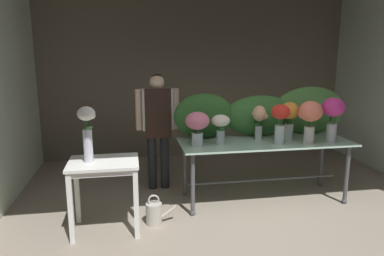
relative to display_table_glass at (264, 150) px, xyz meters
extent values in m
plane|color=gray|center=(-0.46, 0.38, -0.67)|extent=(8.28, 8.28, 0.00)
cube|color=#706656|center=(-0.46, 2.27, 0.75)|extent=(5.57, 0.12, 2.84)
cube|color=#A8D2BA|center=(0.00, 0.00, 0.11)|extent=(2.16, 0.82, 0.02)
cylinder|color=#4C4C51|center=(-0.98, -0.31, -0.29)|extent=(0.05, 0.05, 0.77)
sphere|color=#4C4C51|center=(-0.98, -0.31, -0.64)|extent=(0.07, 0.07, 0.07)
cylinder|color=#4C4C51|center=(0.98, -0.31, -0.29)|extent=(0.05, 0.05, 0.77)
sphere|color=#4C4C51|center=(0.98, -0.31, -0.64)|extent=(0.07, 0.07, 0.07)
cylinder|color=#4C4C51|center=(-0.98, 0.31, -0.29)|extent=(0.05, 0.05, 0.77)
sphere|color=#4C4C51|center=(-0.98, 0.31, -0.64)|extent=(0.07, 0.07, 0.07)
cylinder|color=#4C4C51|center=(0.98, 0.31, -0.29)|extent=(0.05, 0.05, 0.77)
sphere|color=#4C4C51|center=(0.98, 0.31, -0.64)|extent=(0.07, 0.07, 0.07)
cylinder|color=#4C4C51|center=(0.00, 0.00, -0.40)|extent=(1.96, 0.03, 0.03)
cube|color=white|center=(-1.96, -0.49, 0.09)|extent=(0.72, 0.55, 0.03)
cube|color=white|center=(-1.96, -0.49, 0.05)|extent=(0.66, 0.49, 0.06)
cube|color=white|center=(-2.28, -0.73, -0.30)|extent=(0.05, 0.05, 0.75)
cube|color=white|center=(-1.64, -0.73, -0.30)|extent=(0.05, 0.05, 0.75)
cube|color=white|center=(-2.28, -0.25, -0.30)|extent=(0.05, 0.05, 0.75)
cube|color=white|center=(-1.64, -0.25, -0.30)|extent=(0.05, 0.05, 0.75)
cylinder|color=#232328|center=(-1.39, 0.64, -0.24)|extent=(0.12, 0.12, 0.85)
cylinder|color=#232328|center=(-1.21, 0.64, -0.24)|extent=(0.12, 0.12, 0.85)
cube|color=silver|center=(-1.30, 0.64, 0.46)|extent=(0.41, 0.22, 0.55)
cube|color=black|center=(-1.30, 0.52, 0.42)|extent=(0.35, 0.02, 0.67)
cylinder|color=beige|center=(-1.55, 0.64, 0.46)|extent=(0.09, 0.09, 0.55)
cylinder|color=beige|center=(-1.05, 0.64, 0.46)|extent=(0.09, 0.09, 0.55)
sphere|color=beige|center=(-1.30, 0.64, 0.82)|extent=(0.20, 0.20, 0.20)
ellipsoid|color=black|center=(-1.30, 0.66, 0.89)|extent=(0.15, 0.15, 0.09)
ellipsoid|color=#2D6028|center=(-0.73, 0.29, 0.41)|extent=(0.79, 0.32, 0.58)
ellipsoid|color=#387033|center=(0.03, 0.29, 0.39)|extent=(0.99, 0.31, 0.54)
ellipsoid|color=#477F3D|center=(0.73, 0.29, 0.44)|extent=(1.03, 0.26, 0.65)
cylinder|color=silver|center=(0.11, -0.18, 0.23)|extent=(0.12, 0.12, 0.23)
cylinder|color=#9EBCB2|center=(0.11, -0.18, 0.17)|extent=(0.11, 0.11, 0.10)
cylinder|color=#477F3D|center=(0.14, -0.17, 0.30)|extent=(0.01, 0.01, 0.34)
cylinder|color=#477F3D|center=(0.11, -0.15, 0.30)|extent=(0.01, 0.01, 0.34)
cylinder|color=#477F3D|center=(0.10, -0.18, 0.30)|extent=(0.01, 0.01, 0.34)
cylinder|color=#477F3D|center=(0.12, -0.19, 0.30)|extent=(0.01, 0.01, 0.34)
ellipsoid|color=red|center=(0.11, -0.18, 0.52)|extent=(0.22, 0.22, 0.18)
sphere|color=red|center=(0.04, -0.17, 0.53)|extent=(0.08, 0.08, 0.08)
sphere|color=red|center=(0.18, -0.15, 0.51)|extent=(0.10, 0.10, 0.10)
cylinder|color=silver|center=(0.32, 0.02, 0.22)|extent=(0.12, 0.12, 0.21)
cylinder|color=#9EBCB2|center=(0.32, 0.02, 0.16)|extent=(0.11, 0.11, 0.09)
cylinder|color=#2D6028|center=(0.34, 0.01, 0.28)|extent=(0.01, 0.01, 0.30)
cylinder|color=#2D6028|center=(0.33, 0.05, 0.28)|extent=(0.01, 0.01, 0.30)
cylinder|color=#2D6028|center=(0.30, 0.02, 0.28)|extent=(0.01, 0.01, 0.30)
cylinder|color=#2D6028|center=(0.32, 0.00, 0.28)|extent=(0.01, 0.01, 0.30)
ellipsoid|color=orange|center=(0.32, 0.02, 0.49)|extent=(0.23, 0.23, 0.22)
sphere|color=orange|center=(0.25, 0.03, 0.52)|extent=(0.10, 0.10, 0.10)
sphere|color=orange|center=(0.38, -0.01, 0.49)|extent=(0.07, 0.07, 0.07)
cylinder|color=silver|center=(0.78, -0.21, 0.24)|extent=(0.12, 0.12, 0.24)
cylinder|color=#9EBCB2|center=(0.78, -0.21, 0.17)|extent=(0.11, 0.11, 0.10)
cylinder|color=#28562D|center=(0.81, -0.21, 0.31)|extent=(0.01, 0.01, 0.36)
cylinder|color=#28562D|center=(0.78, -0.18, 0.31)|extent=(0.01, 0.01, 0.36)
cylinder|color=#28562D|center=(0.75, -0.20, 0.31)|extent=(0.01, 0.01, 0.36)
cylinder|color=#28562D|center=(0.78, -0.22, 0.31)|extent=(0.01, 0.01, 0.36)
ellipsoid|color=#D1338E|center=(0.78, -0.21, 0.56)|extent=(0.27, 0.27, 0.23)
sphere|color=#D1338E|center=(0.71, -0.21, 0.53)|extent=(0.07, 0.07, 0.07)
sphere|color=#D1338E|center=(0.87, -0.23, 0.59)|extent=(0.08, 0.08, 0.08)
ellipsoid|color=#477F3D|center=(0.74, -0.24, 0.37)|extent=(0.10, 0.10, 0.03)
cylinder|color=silver|center=(-0.60, -0.07, 0.20)|extent=(0.10, 0.10, 0.17)
cylinder|color=#9EBCB2|center=(-0.60, -0.07, 0.16)|extent=(0.09, 0.09, 0.07)
cylinder|color=#387033|center=(-0.57, -0.07, 0.25)|extent=(0.01, 0.01, 0.24)
cylinder|color=#387033|center=(-0.60, -0.05, 0.25)|extent=(0.01, 0.01, 0.24)
cylinder|color=#387033|center=(-0.61, -0.07, 0.25)|extent=(0.01, 0.01, 0.24)
cylinder|color=#387033|center=(-0.60, -0.09, 0.25)|extent=(0.01, 0.01, 0.24)
ellipsoid|color=white|center=(-0.60, -0.07, 0.41)|extent=(0.22, 0.22, 0.14)
sphere|color=white|center=(-0.68, -0.07, 0.41)|extent=(0.06, 0.06, 0.06)
sphere|color=white|center=(-0.53, -0.06, 0.39)|extent=(0.06, 0.06, 0.06)
ellipsoid|color=#477F3D|center=(-0.59, -0.09, 0.31)|extent=(0.10, 0.10, 0.03)
cylinder|color=silver|center=(-0.89, -0.09, 0.20)|extent=(0.14, 0.14, 0.16)
cylinder|color=#9EBCB2|center=(-0.89, -0.09, 0.15)|extent=(0.12, 0.12, 0.07)
cylinder|color=#2D6028|center=(-0.86, -0.10, 0.24)|extent=(0.01, 0.01, 0.23)
cylinder|color=#2D6028|center=(-0.91, -0.06, 0.24)|extent=(0.01, 0.01, 0.23)
cylinder|color=#2D6028|center=(-0.90, -0.11, 0.24)|extent=(0.01, 0.01, 0.23)
ellipsoid|color=pink|center=(-0.89, -0.09, 0.42)|extent=(0.29, 0.29, 0.21)
sphere|color=pink|center=(-0.99, -0.12, 0.43)|extent=(0.07, 0.07, 0.07)
ellipsoid|color=#387033|center=(-0.91, -0.06, 0.30)|extent=(0.10, 0.09, 0.03)
cylinder|color=silver|center=(-0.05, 0.09, 0.21)|extent=(0.09, 0.09, 0.18)
cylinder|color=#9EBCB2|center=(-0.05, 0.09, 0.16)|extent=(0.09, 0.09, 0.07)
cylinder|color=#2D6028|center=(-0.03, 0.08, 0.26)|extent=(0.01, 0.01, 0.27)
cylinder|color=#2D6028|center=(-0.06, 0.10, 0.26)|extent=(0.01, 0.01, 0.27)
cylinder|color=#2D6028|center=(-0.06, 0.08, 0.26)|extent=(0.01, 0.01, 0.27)
ellipsoid|color=#F4B78E|center=(-0.05, 0.09, 0.46)|extent=(0.17, 0.17, 0.20)
sphere|color=#F4B78E|center=(-0.12, 0.09, 0.46)|extent=(0.06, 0.06, 0.06)
sphere|color=#F4B78E|center=(0.01, 0.07, 0.42)|extent=(0.08, 0.08, 0.08)
ellipsoid|color=#2D6028|center=(-0.08, 0.09, 0.31)|extent=(0.07, 0.11, 0.03)
cylinder|color=silver|center=(0.48, -0.21, 0.22)|extent=(0.12, 0.12, 0.21)
cylinder|color=#9EBCB2|center=(0.48, -0.21, 0.16)|extent=(0.11, 0.11, 0.09)
cylinder|color=#387033|center=(0.50, -0.21, 0.29)|extent=(0.01, 0.01, 0.32)
cylinder|color=#387033|center=(0.49, -0.19, 0.29)|extent=(0.01, 0.01, 0.32)
cylinder|color=#387033|center=(0.45, -0.21, 0.29)|extent=(0.01, 0.01, 0.32)
cylinder|color=#387033|center=(0.48, -0.24, 0.29)|extent=(0.01, 0.01, 0.32)
ellipsoid|color=#EF7A60|center=(0.48, -0.21, 0.52)|extent=(0.29, 0.29, 0.25)
sphere|color=#EF7A60|center=(0.38, -0.22, 0.48)|extent=(0.11, 0.11, 0.11)
sphere|color=#EF7A60|center=(0.58, -0.21, 0.48)|extent=(0.07, 0.07, 0.07)
cylinder|color=silver|center=(-2.11, -0.49, 0.28)|extent=(0.10, 0.10, 0.34)
cylinder|color=#9EBCB2|center=(-2.11, -0.49, 0.18)|extent=(0.09, 0.09, 0.14)
cylinder|color=#28562D|center=(-2.08, -0.49, 0.34)|extent=(0.01, 0.01, 0.45)
cylinder|color=#28562D|center=(-2.11, -0.47, 0.34)|extent=(0.01, 0.01, 0.45)
cylinder|color=#28562D|center=(-2.12, -0.51, 0.34)|extent=(0.01, 0.01, 0.45)
ellipsoid|color=white|center=(-2.11, -0.49, 0.61)|extent=(0.18, 0.18, 0.15)
sphere|color=white|center=(-2.16, -0.51, 0.63)|extent=(0.05, 0.05, 0.05)
sphere|color=white|center=(-2.05, -0.47, 0.59)|extent=(0.07, 0.07, 0.07)
ellipsoid|color=#477F3D|center=(-2.08, -0.52, 0.47)|extent=(0.09, 0.10, 0.03)
cylinder|color=#B7B2A8|center=(-1.45, -0.44, -0.55)|extent=(0.18, 0.18, 0.24)
cylinder|color=#B7B2A8|center=(-1.28, -0.44, -0.54)|extent=(0.18, 0.04, 0.14)
torus|color=#B7B2A8|center=(-1.45, -0.44, -0.39)|extent=(0.13, 0.02, 0.13)
camera|label=1|loc=(-1.67, -4.21, 1.24)|focal=33.86mm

